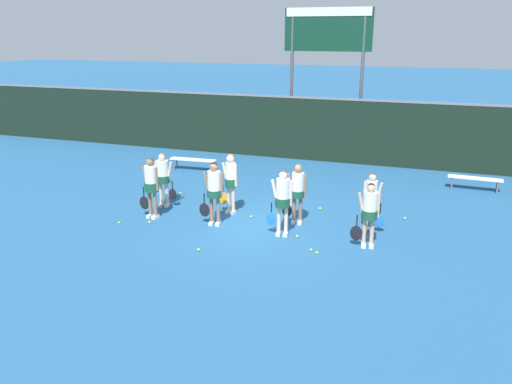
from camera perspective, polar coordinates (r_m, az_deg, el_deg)
The scene contains 24 objects.
ground_plane at distance 14.20m, azimuth 0.04°, elevation -3.63°, with size 140.00×140.00×0.00m, color #235684.
fence_windscreen at distance 21.03m, azimuth 6.97°, elevation 7.14°, with size 60.00×0.08×2.66m.
scoreboard at distance 21.46m, azimuth 8.16°, elevation 16.54°, with size 3.60×0.15×6.14m.
bench_courtside at distance 19.73m, azimuth -7.21°, elevation 3.58°, with size 1.87×0.46×0.45m.
bench_far at distance 18.64m, azimuth 23.74°, elevation 1.33°, with size 1.77×0.43×0.45m.
player_0 at distance 14.63m, azimuth -11.91°, elevation 1.07°, with size 0.69×0.40×1.81m.
player_1 at distance 13.83m, azimuth -4.82°, elevation 0.50°, with size 0.70×0.41×1.82m.
player_2 at distance 13.07m, azimuth 3.06°, elevation -0.59°, with size 0.68×0.41×1.79m.
player_3 at distance 12.69m, azimuth 12.83°, elevation -2.01°, with size 0.68×0.40×1.67m.
player_4 at distance 15.58m, azimuth -10.58°, elevation 1.92°, with size 0.68×0.41×1.69m.
player_5 at distance 14.70m, azimuth -2.95°, elevation 1.54°, with size 0.61×0.34×1.82m.
player_6 at distance 13.96m, azimuth 4.76°, elevation 0.37°, with size 0.67×0.39×1.72m.
player_7 at distance 13.71m, azimuth 13.05°, elevation -0.68°, with size 0.64×0.34×1.65m.
tennis_ball_0 at distance 14.71m, azimuth -15.37°, elevation -3.40°, with size 0.07×0.07×0.07m, color #CCE033.
tennis_ball_1 at distance 15.42m, azimuth 7.34°, elevation -1.88°, with size 0.07×0.07×0.07m, color #CCE033.
tennis_ball_2 at distance 13.30m, azimuth 4.74°, elevation -5.07°, with size 0.07×0.07×0.07m, color #CCE033.
tennis_ball_3 at distance 15.14m, azimuth 16.66°, elevation -2.89°, with size 0.07×0.07×0.07m, color #CCE033.
tennis_ball_4 at distance 14.52m, azimuth -12.09°, elevation -3.42°, with size 0.07×0.07×0.07m, color #CCE033.
tennis_ball_5 at distance 14.63m, azimuth -0.57°, elevation -2.83°, with size 0.07×0.07×0.07m, color #CCE033.
tennis_ball_6 at distance 16.96m, azimuth -8.63°, elevation -0.10°, with size 0.07×0.07×0.07m, color #CCE033.
tennis_ball_7 at distance 12.54m, azimuth 6.33°, elevation -6.60°, with size 0.07×0.07×0.07m, color #CCE033.
tennis_ball_8 at distance 16.44m, azimuth -9.34°, elevation -0.71°, with size 0.07×0.07×0.07m, color #CCE033.
tennis_ball_9 at distance 12.56m, azimuth -6.57°, elevation -6.56°, with size 0.07×0.07×0.07m, color #CCE033.
tennis_ball_10 at distance 12.41m, azimuth 6.97°, elevation -6.90°, with size 0.07×0.07×0.07m, color #CCE033.
Camera 1 is at (4.31, -12.50, 5.20)m, focal length 35.00 mm.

